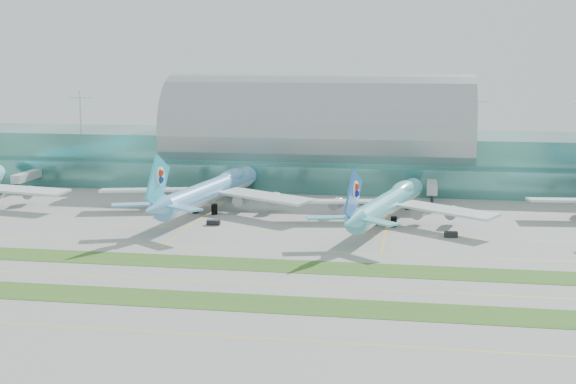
# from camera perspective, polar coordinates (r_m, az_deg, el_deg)

# --- Properties ---
(ground) EXTENTS (700.00, 700.00, 0.00)m
(ground) POSITION_cam_1_polar(r_m,az_deg,el_deg) (195.00, -2.70, -5.34)
(ground) COLOR gray
(ground) RESTS_ON ground
(terminal) EXTENTS (340.00, 69.10, 36.00)m
(terminal) POSITION_cam_1_polar(r_m,az_deg,el_deg) (317.37, 2.22, 3.18)
(terminal) COLOR #3D7A75
(terminal) RESTS_ON ground
(grass_strip_near) EXTENTS (420.00, 12.00, 0.08)m
(grass_strip_near) POSITION_cam_1_polar(r_m,az_deg,el_deg) (168.85, -4.72, -7.76)
(grass_strip_near) COLOR #2D591E
(grass_strip_near) RESTS_ON ground
(grass_strip_far) EXTENTS (420.00, 12.00, 0.08)m
(grass_strip_far) POSITION_cam_1_polar(r_m,az_deg,el_deg) (196.88, -2.57, -5.17)
(grass_strip_far) COLOR #2D591E
(grass_strip_far) RESTS_ON ground
(taxiline_a) EXTENTS (420.00, 0.35, 0.01)m
(taxiline_a) POSITION_cam_1_polar(r_m,az_deg,el_deg) (150.59, -6.62, -10.03)
(taxiline_a) COLOR yellow
(taxiline_a) RESTS_ON ground
(taxiline_b) EXTENTS (420.00, 0.35, 0.01)m
(taxiline_b) POSITION_cam_1_polar(r_m,az_deg,el_deg) (181.86, -3.63, -6.47)
(taxiline_b) COLOR yellow
(taxiline_b) RESTS_ON ground
(taxiline_c) EXTENTS (420.00, 0.35, 0.01)m
(taxiline_c) POSITION_cam_1_polar(r_m,az_deg,el_deg) (212.06, -1.66, -4.08)
(taxiline_c) COLOR yellow
(taxiline_c) RESTS_ON ground
(taxiline_d) EXTENTS (420.00, 0.35, 0.01)m
(taxiline_d) POSITION_cam_1_polar(r_m,az_deg,el_deg) (233.10, -0.61, -2.80)
(taxiline_d) COLOR yellow
(taxiline_d) RESTS_ON ground
(airliner_b) EXTENTS (73.61, 84.26, 23.23)m
(airliner_b) POSITION_cam_1_polar(r_m,az_deg,el_deg) (262.82, -5.53, 0.19)
(airliner_b) COLOR #6AB0E9
(airliner_b) RESTS_ON ground
(airliner_c) EXTENTS (66.45, 76.60, 21.31)m
(airliner_c) POSITION_cam_1_polar(r_m,az_deg,el_deg) (244.72, 7.14, -0.70)
(airliner_c) COLOR #5EC2CF
(airliner_c) RESTS_ON ground
(gse_c) EXTENTS (3.68, 2.53, 1.33)m
(gse_c) POSITION_cam_1_polar(r_m,az_deg,el_deg) (255.38, -9.01, -1.65)
(gse_c) COLOR black
(gse_c) RESTS_ON ground
(gse_d) EXTENTS (4.18, 2.57, 1.47)m
(gse_d) POSITION_cam_1_polar(r_m,az_deg,el_deg) (242.48, -5.32, -2.17)
(gse_d) COLOR black
(gse_d) RESTS_ON ground
(gse_e) EXTENTS (3.86, 2.34, 1.56)m
(gse_e) POSITION_cam_1_polar(r_m,az_deg,el_deg) (236.45, 5.18, -2.47)
(gse_e) COLOR yellow
(gse_e) RESTS_ON ground
(gse_f) EXTENTS (3.85, 2.38, 1.63)m
(gse_f) POSITION_cam_1_polar(r_m,az_deg,el_deg) (229.85, 11.51, -2.98)
(gse_f) COLOR black
(gse_f) RESTS_ON ground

